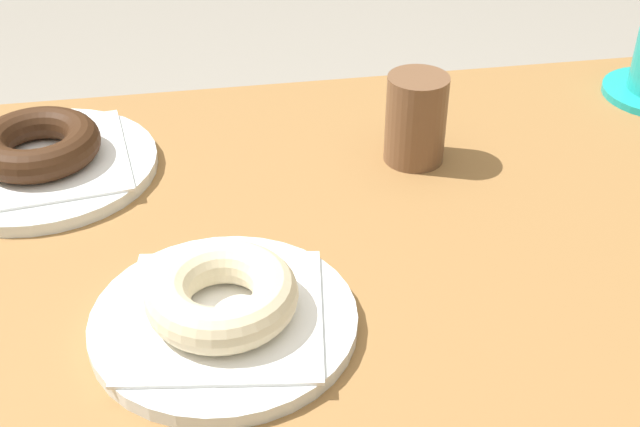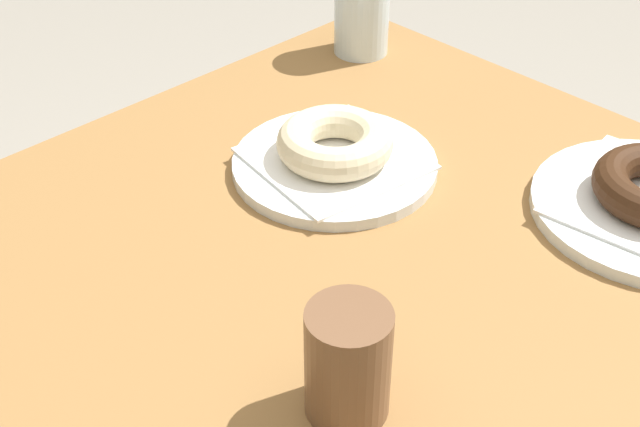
# 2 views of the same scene
# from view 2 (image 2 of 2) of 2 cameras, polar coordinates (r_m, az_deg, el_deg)

# --- Properties ---
(table) EXTENTS (0.92, 0.66, 0.70)m
(table) POSITION_cam_2_polar(r_m,az_deg,el_deg) (0.79, -3.43, -11.02)
(table) COLOR olive
(table) RESTS_ON ground_plane
(plate_sugar_ring) EXTENTS (0.20, 0.20, 0.01)m
(plate_sugar_ring) POSITION_cam_2_polar(r_m,az_deg,el_deg) (0.84, 0.97, 3.25)
(plate_sugar_ring) COLOR white
(plate_sugar_ring) RESTS_ON table
(napkin_sugar_ring) EXTENTS (0.17, 0.17, 0.00)m
(napkin_sugar_ring) POSITION_cam_2_polar(r_m,az_deg,el_deg) (0.84, 0.98, 3.68)
(napkin_sugar_ring) COLOR white
(napkin_sugar_ring) RESTS_ON plate_sugar_ring
(donut_sugar_ring) EXTENTS (0.11, 0.11, 0.03)m
(donut_sugar_ring) POSITION_cam_2_polar(r_m,az_deg,el_deg) (0.83, 0.99, 4.75)
(donut_sugar_ring) COLOR beige
(donut_sugar_ring) RESTS_ON napkin_sugar_ring
(water_glass) EXTENTS (0.07, 0.07, 0.12)m
(water_glass) POSITION_cam_2_polar(r_m,az_deg,el_deg) (1.05, 2.81, 13.71)
(water_glass) COLOR silver
(water_glass) RESTS_ON table
(sugar_jar) EXTENTS (0.06, 0.06, 0.09)m
(sugar_jar) POSITION_cam_2_polar(r_m,az_deg,el_deg) (0.59, 1.86, -9.87)
(sugar_jar) COLOR brown
(sugar_jar) RESTS_ON table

